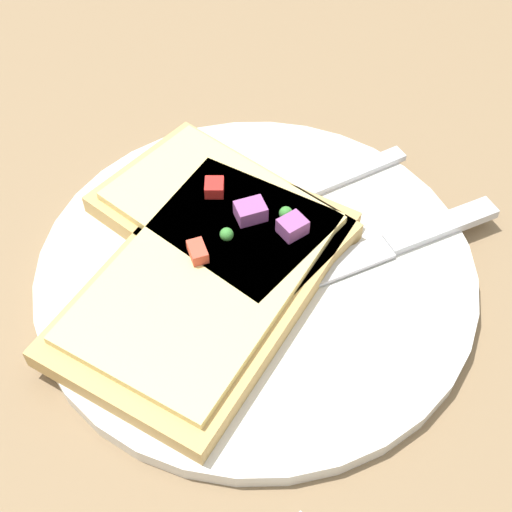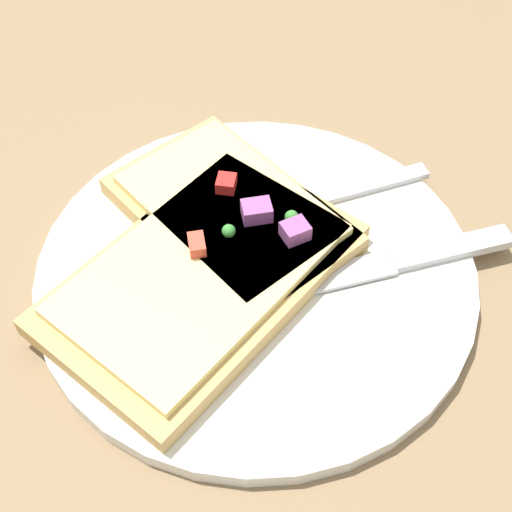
% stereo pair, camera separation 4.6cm
% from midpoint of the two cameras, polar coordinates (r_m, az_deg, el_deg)
% --- Properties ---
extents(ground_plane, '(4.00, 4.00, 0.00)m').
position_cam_midpoint_polar(ground_plane, '(0.48, -2.76, -1.83)').
color(ground_plane, '#7F6647').
extents(plate, '(0.29, 0.29, 0.01)m').
position_cam_midpoint_polar(plate, '(0.48, -2.78, -1.39)').
color(plate, silver).
rests_on(plate, ground).
extents(fork, '(0.22, 0.06, 0.01)m').
position_cam_midpoint_polar(fork, '(0.50, -2.63, 3.38)').
color(fork, '#B7B7BC').
rests_on(fork, plate).
extents(knife, '(0.22, 0.08, 0.01)m').
position_cam_midpoint_polar(knife, '(0.48, 6.90, 0.26)').
color(knife, '#B7B7BC').
rests_on(knife, plate).
extents(pizza_slice_main, '(0.23, 0.18, 0.03)m').
position_cam_midpoint_polar(pizza_slice_main, '(0.45, -6.95, -2.19)').
color(pizza_slice_main, tan).
rests_on(pizza_slice_main, plate).
extents(pizza_slice_corner, '(0.13, 0.18, 0.03)m').
position_cam_midpoint_polar(pizza_slice_corner, '(0.49, -5.50, 3.10)').
color(pizza_slice_corner, tan).
rests_on(pizza_slice_corner, plate).
extents(crumb_scatter, '(0.07, 0.07, 0.01)m').
position_cam_midpoint_polar(crumb_scatter, '(0.46, -2.92, -1.53)').
color(crumb_scatter, tan).
rests_on(crumb_scatter, plate).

